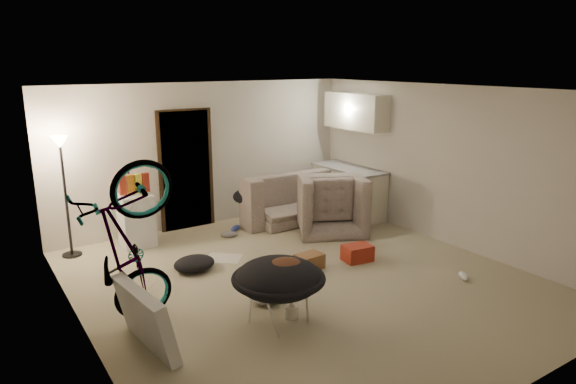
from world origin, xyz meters
TOP-DOWN VIEW (x-y plane):
  - floor at (0.00, 0.00)m, footprint 5.50×6.00m
  - ceiling at (0.00, 0.00)m, footprint 5.50×6.00m
  - wall_back at (0.00, 3.01)m, footprint 5.50×0.02m
  - wall_front at (0.00, -3.01)m, footprint 5.50×0.02m
  - wall_left at (-2.76, 0.00)m, footprint 0.02×6.00m
  - wall_right at (2.76, 0.00)m, footprint 0.02×6.00m
  - doorway at (-0.40, 2.97)m, footprint 0.85×0.10m
  - door_trim at (-0.40, 2.94)m, footprint 0.97×0.04m
  - floor_lamp at (-2.40, 2.65)m, footprint 0.28×0.28m
  - kitchen_counter at (2.43, 2.00)m, footprint 0.60×1.50m
  - counter_top at (2.43, 2.00)m, footprint 0.64×1.54m
  - kitchen_uppers at (2.56, 2.00)m, footprint 0.38×1.40m
  - sofa at (1.49, 2.45)m, footprint 2.31×0.94m
  - armchair at (1.61, 1.58)m, footprint 1.45×1.38m
  - bicycle at (-2.30, 0.01)m, footprint 1.93×0.85m
  - mini_fridge at (-1.43, 2.55)m, footprint 0.50×0.50m
  - snack_box_0 at (-1.60, 2.55)m, footprint 0.10×0.08m
  - snack_box_1 at (-1.48, 2.55)m, footprint 0.11×0.08m
  - snack_box_2 at (-1.36, 2.55)m, footprint 0.11×0.09m
  - snack_box_3 at (-1.24, 2.55)m, footprint 0.11×0.08m
  - saucer_chair at (-0.89, -0.78)m, footprint 1.04×1.04m
  - hoodie at (-0.84, -0.81)m, footprint 0.50×0.43m
  - sofa_drape at (0.54, 2.45)m, footprint 0.65×0.57m
  - tv_box at (-2.30, -0.51)m, footprint 0.37×1.05m
  - drink_case_a at (0.29, 0.28)m, footprint 0.39×0.29m
  - drink_case_b at (1.05, 0.13)m, footprint 0.44×0.35m
  - juicer at (-0.72, -0.78)m, footprint 0.15×0.15m
  - newspaper at (-0.54, 1.29)m, footprint 0.65×0.64m
  - book_blue at (-0.36, 0.07)m, footprint 0.37×0.37m
  - book_white at (-0.68, 0.35)m, footprint 0.19×0.24m
  - shoe_0 at (0.19, 2.32)m, footprint 0.27×0.24m
  - shoe_1 at (-0.05, 2.08)m, footprint 0.32×0.21m
  - shoe_4 at (1.81, -1.16)m, footprint 0.22×0.27m
  - clothes_lump_a at (-1.08, 1.12)m, footprint 0.67×0.60m
  - clothes_lump_c at (-0.74, -0.27)m, footprint 0.44×0.39m

SIDE VIEW (x-z plane):
  - floor at x=0.00m, z-range -0.02..0.00m
  - newspaper at x=-0.54m, z-range 0.00..0.01m
  - book_white at x=-0.68m, z-range 0.00..0.02m
  - book_blue at x=-0.36m, z-range 0.00..0.03m
  - shoe_4 at x=1.81m, z-range 0.00..0.09m
  - shoe_0 at x=0.19m, z-range 0.00..0.10m
  - shoe_1 at x=-0.05m, z-range 0.00..0.11m
  - clothes_lump_c at x=-0.74m, z-range 0.00..0.12m
  - juicer at x=-0.72m, z-range -0.02..0.19m
  - clothes_lump_a at x=-1.08m, z-range 0.00..0.19m
  - drink_case_a at x=0.29m, z-range 0.00..0.21m
  - drink_case_b at x=1.05m, z-range 0.00..0.24m
  - sofa at x=1.49m, z-range 0.00..0.67m
  - tv_box at x=-2.30m, z-range -0.01..0.68m
  - armchair at x=1.61m, z-range 0.00..0.74m
  - mini_fridge at x=-1.43m, z-range 0.00..0.83m
  - saucer_chair at x=-0.89m, z-range 0.07..0.81m
  - kitchen_counter at x=2.43m, z-range 0.00..0.88m
  - bicycle at x=-2.30m, z-range -0.05..1.06m
  - sofa_drape at x=0.54m, z-range 0.40..0.68m
  - hoodie at x=-0.84m, z-range 0.54..0.76m
  - counter_top at x=2.43m, z-range 0.88..0.92m
  - snack_box_0 at x=-1.60m, z-range 0.85..1.15m
  - snack_box_1 at x=-1.48m, z-range 0.85..1.15m
  - snack_box_2 at x=-1.36m, z-range 0.85..1.15m
  - snack_box_3 at x=-1.24m, z-range 0.85..1.15m
  - doorway at x=-0.40m, z-range 0.00..2.04m
  - door_trim at x=-0.40m, z-range -0.03..2.07m
  - wall_back at x=0.00m, z-range 0.00..2.50m
  - wall_front at x=0.00m, z-range 0.00..2.50m
  - wall_left at x=-2.76m, z-range 0.00..2.50m
  - wall_right at x=2.76m, z-range 0.00..2.50m
  - floor_lamp at x=-2.40m, z-range 0.40..2.21m
  - kitchen_uppers at x=2.56m, z-range 1.62..2.27m
  - ceiling at x=0.00m, z-range 2.50..2.52m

